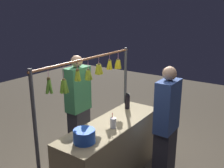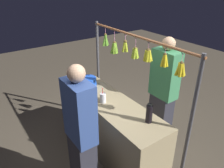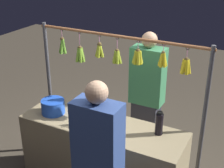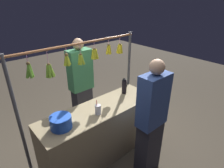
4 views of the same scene
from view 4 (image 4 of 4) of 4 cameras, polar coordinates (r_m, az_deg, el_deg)
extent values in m
plane|color=#4C4335|center=(3.27, -3.37, -20.15)|extent=(12.00, 12.00, 0.00)
cube|color=tan|center=(2.98, -3.59, -14.37)|extent=(1.81, 0.57, 0.86)
cylinder|color=#4C4C51|center=(3.54, 4.99, 1.23)|extent=(0.04, 0.04, 1.77)
cylinder|color=#4C4C51|center=(2.68, -26.40, -10.32)|extent=(0.04, 0.04, 1.77)
cylinder|color=#9E6038|center=(2.67, -9.52, 12.11)|extent=(2.02, 0.03, 0.03)
torus|color=black|center=(3.12, 2.42, 14.00)|extent=(0.04, 0.01, 0.04)
cylinder|color=pink|center=(3.13, 2.39, 12.92)|extent=(0.01, 0.01, 0.12)
sphere|color=brown|center=(3.14, 2.38, 11.88)|extent=(0.05, 0.05, 0.05)
cylinder|color=yellow|center=(3.14, 2.00, 10.53)|extent=(0.05, 0.04, 0.15)
cylinder|color=yellow|center=(3.14, 2.45, 10.49)|extent=(0.06, 0.07, 0.15)
cylinder|color=yellow|center=(3.16, 2.83, 10.58)|extent=(0.05, 0.05, 0.15)
cylinder|color=yellow|center=(3.18, 2.67, 10.70)|extent=(0.06, 0.04, 0.15)
cylinder|color=yellow|center=(3.19, 2.30, 10.74)|extent=(0.06, 0.06, 0.15)
cylinder|color=yellow|center=(3.17, 1.88, 10.65)|extent=(0.05, 0.06, 0.15)
torus|color=black|center=(2.96, -1.06, 13.40)|extent=(0.04, 0.02, 0.04)
cylinder|color=pink|center=(2.97, -1.05, 12.56)|extent=(0.01, 0.01, 0.09)
sphere|color=brown|center=(2.98, -1.04, 11.76)|extent=(0.04, 0.04, 0.04)
cylinder|color=yellow|center=(2.99, -1.34, 10.35)|extent=(0.06, 0.03, 0.15)
cylinder|color=yellow|center=(2.98, -0.84, 10.33)|extent=(0.04, 0.06, 0.15)
cylinder|color=yellow|center=(3.00, -0.65, 10.43)|extent=(0.05, 0.04, 0.15)
cylinder|color=yellow|center=(3.02, -0.95, 10.51)|extent=(0.06, 0.05, 0.15)
cylinder|color=yellow|center=(3.01, -1.35, 10.47)|extent=(0.04, 0.07, 0.15)
torus|color=black|center=(2.80, -5.46, 12.57)|extent=(0.04, 0.01, 0.04)
cylinder|color=pink|center=(2.81, -5.41, 11.47)|extent=(0.01, 0.01, 0.11)
sphere|color=brown|center=(2.82, -5.37, 10.41)|extent=(0.05, 0.05, 0.05)
cylinder|color=gold|center=(2.83, -5.75, 8.90)|extent=(0.07, 0.04, 0.15)
cylinder|color=gold|center=(2.82, -5.28, 8.86)|extent=(0.05, 0.05, 0.15)
cylinder|color=gold|center=(2.83, -4.75, 8.99)|extent=(0.06, 0.06, 0.15)
cylinder|color=gold|center=(2.86, -4.83, 9.14)|extent=(0.06, 0.04, 0.15)
cylinder|color=gold|center=(2.87, -5.31, 9.19)|extent=(0.06, 0.07, 0.15)
cylinder|color=gold|center=(2.86, -5.81, 9.09)|extent=(0.05, 0.06, 0.15)
torus|color=black|center=(2.67, -9.76, 11.68)|extent=(0.04, 0.01, 0.04)
cylinder|color=pink|center=(2.69, -9.65, 10.18)|extent=(0.01, 0.01, 0.14)
sphere|color=brown|center=(2.71, -9.54, 8.74)|extent=(0.04, 0.04, 0.04)
cylinder|color=#96B027|center=(2.71, -9.86, 7.20)|extent=(0.06, 0.04, 0.15)
cylinder|color=#96B027|center=(2.70, -9.44, 7.16)|extent=(0.05, 0.05, 0.15)
cylinder|color=#96B027|center=(2.72, -8.96, 7.29)|extent=(0.05, 0.07, 0.15)
cylinder|color=#96B027|center=(2.74, -8.98, 7.44)|extent=(0.07, 0.04, 0.15)
cylinder|color=#96B027|center=(2.75, -9.52, 7.48)|extent=(0.05, 0.06, 0.15)
cylinder|color=#96B027|center=(2.74, -9.86, 7.39)|extent=(0.04, 0.06, 0.15)
torus|color=black|center=(2.57, -13.94, 10.75)|extent=(0.04, 0.01, 0.04)
cylinder|color=pink|center=(2.58, -13.82, 9.62)|extent=(0.01, 0.01, 0.10)
sphere|color=brown|center=(2.59, -13.70, 8.54)|extent=(0.05, 0.05, 0.05)
cylinder|color=#A2B326|center=(2.60, -13.88, 6.91)|extent=(0.07, 0.04, 0.15)
cylinder|color=#A2B326|center=(2.60, -13.35, 6.92)|extent=(0.04, 0.07, 0.15)
cylinder|color=#A2B326|center=(2.62, -13.18, 7.11)|extent=(0.07, 0.04, 0.15)
cylinder|color=#A2B326|center=(2.63, -13.78, 7.09)|extent=(0.04, 0.07, 0.15)
torus|color=black|center=(2.46, -19.29, 9.47)|extent=(0.04, 0.01, 0.04)
cylinder|color=pink|center=(2.49, -18.99, 7.47)|extent=(0.01, 0.01, 0.18)
sphere|color=brown|center=(2.51, -18.70, 5.55)|extent=(0.05, 0.05, 0.05)
cylinder|color=#73A42B|center=(2.53, -18.99, 3.64)|extent=(0.07, 0.04, 0.17)
cylinder|color=#73A42B|center=(2.52, -18.49, 3.57)|extent=(0.05, 0.07, 0.17)
cylinder|color=#73A42B|center=(2.53, -17.92, 3.76)|extent=(0.06, 0.06, 0.17)
cylinder|color=#73A42B|center=(2.55, -17.87, 3.93)|extent=(0.08, 0.04, 0.17)
cylinder|color=#73A42B|center=(2.57, -18.35, 4.01)|extent=(0.05, 0.06, 0.17)
cylinder|color=#73A42B|center=(2.56, -18.96, 3.84)|extent=(0.05, 0.06, 0.17)
torus|color=black|center=(2.39, -24.61, 8.11)|extent=(0.04, 0.01, 0.04)
cylinder|color=pink|center=(2.40, -24.38, 6.86)|extent=(0.01, 0.01, 0.11)
sphere|color=brown|center=(2.42, -24.15, 5.68)|extent=(0.04, 0.04, 0.04)
cylinder|color=#609E2D|center=(2.44, -24.15, 3.63)|extent=(0.08, 0.03, 0.18)
cylinder|color=#609E2D|center=(2.43, -23.66, 3.63)|extent=(0.03, 0.08, 0.18)
cylinder|color=#609E2D|center=(2.45, -23.42, 3.84)|extent=(0.06, 0.03, 0.18)
cylinder|color=#609E2D|center=(2.46, -23.86, 3.85)|extent=(0.04, 0.08, 0.18)
cylinder|color=black|center=(3.08, 3.74, -0.81)|extent=(0.08, 0.08, 0.23)
cylinder|color=black|center=(3.02, 3.81, 1.35)|extent=(0.06, 0.06, 0.02)
cylinder|color=blue|center=(2.40, -15.28, -11.13)|extent=(0.26, 0.26, 0.16)
cylinder|color=silver|center=(2.57, -4.30, -7.74)|extent=(0.08, 0.08, 0.14)
cylinder|color=red|center=(2.55, -4.56, -7.09)|extent=(0.01, 0.02, 0.22)
cube|color=#2D2D38|center=(3.61, -8.81, -7.11)|extent=(0.32, 0.22, 0.81)
cube|color=#3F8C59|center=(3.27, -9.69, 4.20)|extent=(0.41, 0.22, 0.71)
sphere|color=tan|center=(3.13, -10.30, 11.85)|extent=(0.19, 0.19, 0.19)
cube|color=#2D2D38|center=(2.83, 10.96, -18.21)|extent=(0.32, 0.22, 0.80)
cube|color=#334C8C|center=(2.38, 12.45, -4.96)|extent=(0.40, 0.22, 0.70)
sphere|color=tan|center=(2.19, 13.54, 5.07)|extent=(0.18, 0.18, 0.18)
camera|label=1|loc=(1.31, -128.94, -15.25)|focal=40.85mm
camera|label=2|loc=(3.50, 46.95, 20.00)|focal=35.33mm
camera|label=3|loc=(2.93, 68.17, 16.76)|focal=51.42mm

